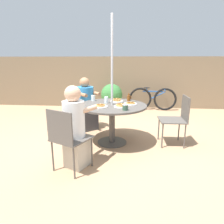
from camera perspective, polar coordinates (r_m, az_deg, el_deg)
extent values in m
plane|color=tan|center=(3.85, 0.00, -8.65)|extent=(12.00, 12.00, 0.00)
cube|color=#7A664C|center=(6.56, 2.31, 8.43)|extent=(10.00, 0.06, 1.63)
cylinder|color=#4C4742|center=(3.84, 0.00, -8.55)|extent=(0.55, 0.55, 0.01)
cylinder|color=#4C4742|center=(3.72, 0.00, -3.67)|extent=(0.11, 0.11, 0.70)
cylinder|color=#4C4742|center=(3.62, 0.00, 1.86)|extent=(1.26, 1.26, 0.03)
cylinder|color=#ADADB2|center=(3.56, 0.00, 8.35)|extent=(0.04, 0.04, 2.26)
cylinder|color=#514C47|center=(3.20, -11.46, -9.50)|extent=(0.02, 0.02, 0.45)
cylinder|color=#514C47|center=(2.97, -5.77, -11.21)|extent=(0.02, 0.02, 0.45)
cylinder|color=#514C47|center=(2.95, -16.59, -11.95)|extent=(0.02, 0.02, 0.45)
cylinder|color=#514C47|center=(2.71, -10.80, -14.15)|extent=(0.02, 0.02, 0.45)
cube|color=#514C47|center=(2.86, -11.39, -7.37)|extent=(0.61, 0.61, 0.02)
cube|color=#514C47|center=(2.63, -14.82, -4.27)|extent=(0.40, 0.20, 0.43)
cube|color=beige|center=(3.02, -9.81, -10.92)|extent=(0.40, 0.41, 0.45)
cylinder|color=white|center=(2.81, -10.83, -2.19)|extent=(0.30, 0.30, 0.53)
sphere|color=#DBA884|center=(2.73, -11.19, 5.13)|extent=(0.22, 0.22, 0.22)
cylinder|color=#DBA884|center=(3.00, -10.34, 1.40)|extent=(0.20, 0.31, 0.07)
cylinder|color=#DBA884|center=(2.84, -6.61, 0.84)|extent=(0.20, 0.31, 0.07)
cylinder|color=#514C47|center=(3.64, 14.19, -6.64)|extent=(0.02, 0.02, 0.45)
cylinder|color=#514C47|center=(4.00, 13.19, -4.64)|extent=(0.02, 0.02, 0.45)
cylinder|color=#514C47|center=(3.73, 20.09, -6.56)|extent=(0.02, 0.02, 0.45)
cylinder|color=#514C47|center=(4.08, 18.58, -4.63)|extent=(0.02, 0.02, 0.45)
cube|color=#514C47|center=(3.79, 16.77, -2.22)|extent=(0.47, 0.47, 0.02)
cube|color=#514C47|center=(3.79, 20.25, 1.03)|extent=(0.03, 0.43, 0.43)
cylinder|color=#514C47|center=(4.58, -4.60, -1.83)|extent=(0.02, 0.02, 0.45)
cylinder|color=#514C47|center=(4.40, -8.93, -2.65)|extent=(0.02, 0.02, 0.45)
cylinder|color=#514C47|center=(4.90, -6.96, -0.79)|extent=(0.02, 0.02, 0.45)
cylinder|color=#514C47|center=(4.74, -11.07, -1.50)|extent=(0.02, 0.02, 0.45)
cube|color=#514C47|center=(4.59, -7.99, 1.16)|extent=(0.64, 0.64, 0.02)
cube|color=#514C47|center=(4.74, -9.33, 4.31)|extent=(0.34, 0.30, 0.43)
cube|color=#3D3D42|center=(4.55, -7.19, -2.01)|extent=(0.55, 0.55, 0.45)
cylinder|color=teal|center=(4.49, -7.74, 3.99)|extent=(0.39, 0.39, 0.50)
sphere|color=#A3704C|center=(4.44, -7.89, 8.38)|extent=(0.22, 0.22, 0.22)
cylinder|color=#A3704C|center=(4.37, -4.72, 5.37)|extent=(0.26, 0.29, 0.07)
cylinder|color=#A3704C|center=(4.22, -8.40, 4.94)|extent=(0.26, 0.29, 0.07)
cylinder|color=white|center=(3.45, -3.30, 1.58)|extent=(0.24, 0.24, 0.02)
cylinder|color=#BC8947|center=(3.45, -3.40, 1.81)|extent=(0.16, 0.16, 0.01)
cylinder|color=#BC8947|center=(3.45, -3.32, 2.00)|extent=(0.17, 0.17, 0.01)
ellipsoid|color=brown|center=(3.44, -3.31, 2.13)|extent=(0.14, 0.13, 0.00)
cube|color=#F4E084|center=(3.45, -3.38, 2.24)|extent=(0.03, 0.03, 0.01)
cylinder|color=white|center=(3.45, 2.56, 1.61)|extent=(0.24, 0.24, 0.02)
cylinder|color=#BC8947|center=(3.45, 2.64, 1.81)|extent=(0.17, 0.17, 0.01)
cylinder|color=#BC8947|center=(3.45, 2.51, 2.02)|extent=(0.18, 0.18, 0.01)
cylinder|color=#BC8947|center=(3.44, 2.66, 2.19)|extent=(0.16, 0.16, 0.01)
ellipsoid|color=brown|center=(3.44, 2.57, 2.33)|extent=(0.13, 0.12, 0.00)
cube|color=#F4E084|center=(3.45, 2.73, 2.44)|extent=(0.03, 0.03, 0.01)
cylinder|color=white|center=(3.90, 1.33, 3.13)|extent=(0.24, 0.24, 0.02)
cylinder|color=#BC8947|center=(3.90, 1.37, 3.30)|extent=(0.17, 0.17, 0.01)
cylinder|color=#BC8947|center=(3.89, 1.41, 3.43)|extent=(0.16, 0.16, 0.01)
cylinder|color=#BC8947|center=(3.90, 1.41, 3.58)|extent=(0.16, 0.16, 0.01)
cylinder|color=#BC8947|center=(3.90, 1.33, 3.71)|extent=(0.16, 0.16, 0.01)
ellipsoid|color=brown|center=(3.89, 1.34, 3.80)|extent=(0.13, 0.12, 0.00)
cube|color=#F4E084|center=(3.90, 1.30, 3.92)|extent=(0.02, 0.02, 0.01)
cylinder|color=white|center=(3.67, 5.28, 2.33)|extent=(0.24, 0.24, 0.02)
cylinder|color=#BC8947|center=(3.66, 5.32, 2.50)|extent=(0.18, 0.18, 0.01)
cylinder|color=#BC8947|center=(3.66, 5.34, 2.65)|extent=(0.17, 0.17, 0.01)
ellipsoid|color=brown|center=(3.66, 5.29, 2.76)|extent=(0.13, 0.12, 0.00)
cube|color=#F4E084|center=(3.65, 5.40, 2.83)|extent=(0.03, 0.03, 0.01)
cylinder|color=brown|center=(3.97, 4.79, 3.93)|extent=(0.07, 0.07, 0.10)
cylinder|color=brown|center=(3.96, 4.82, 4.98)|extent=(0.03, 0.03, 0.04)
torus|color=brown|center=(3.97, 5.24, 4.14)|extent=(0.05, 0.01, 0.05)
cylinder|color=#33513D|center=(3.22, 3.79, 1.28)|extent=(0.09, 0.09, 0.09)
cylinder|color=white|center=(3.21, 3.81, 2.11)|extent=(0.09, 0.09, 0.01)
cylinder|color=silver|center=(3.75, -1.64, 3.47)|extent=(0.08, 0.08, 0.12)
cylinder|color=silver|center=(3.98, -5.40, 3.99)|extent=(0.08, 0.08, 0.11)
torus|color=black|center=(6.34, 8.06, 3.80)|extent=(0.70, 0.11, 0.70)
torus|color=black|center=(6.38, 14.91, 3.52)|extent=(0.70, 0.11, 0.70)
cylinder|color=#1E4C93|center=(6.31, 11.61, 5.78)|extent=(0.62, 0.07, 0.03)
cylinder|color=#1E4C93|center=(6.33, 12.93, 4.66)|extent=(0.47, 0.06, 0.27)
cylinder|color=#1E4C93|center=(6.29, 9.89, 6.28)|extent=(0.03, 0.03, 0.09)
ellipsoid|color=black|center=(6.28, 9.92, 6.84)|extent=(0.20, 0.08, 0.04)
cylinder|color=#1E4C93|center=(6.32, 14.74, 6.20)|extent=(0.05, 0.44, 0.03)
cylinder|color=brown|center=(6.13, -0.10, 1.36)|extent=(0.40, 0.40, 0.23)
sphere|color=#387538|center=(6.05, -0.10, 4.98)|extent=(0.65, 0.65, 0.65)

